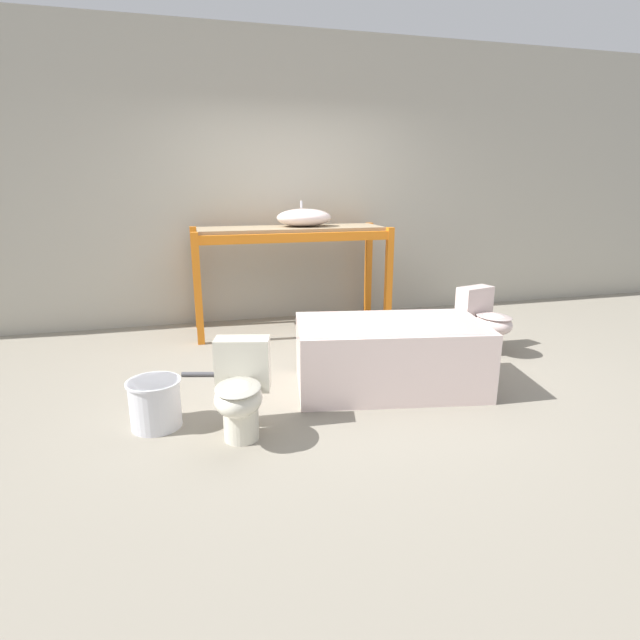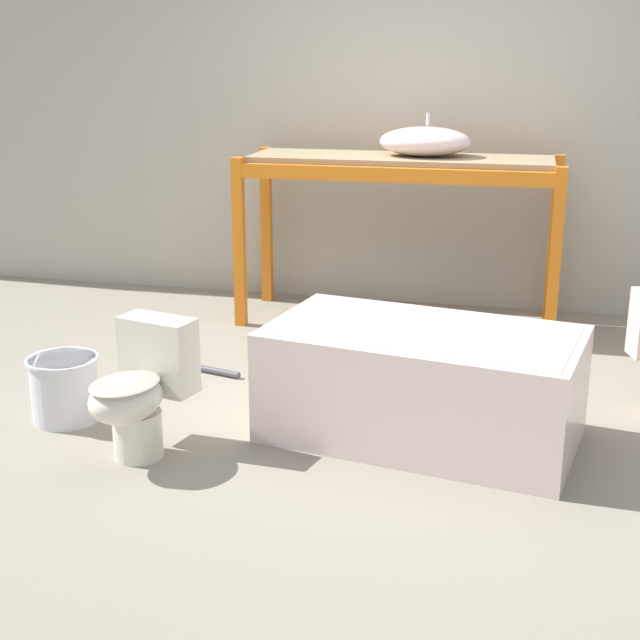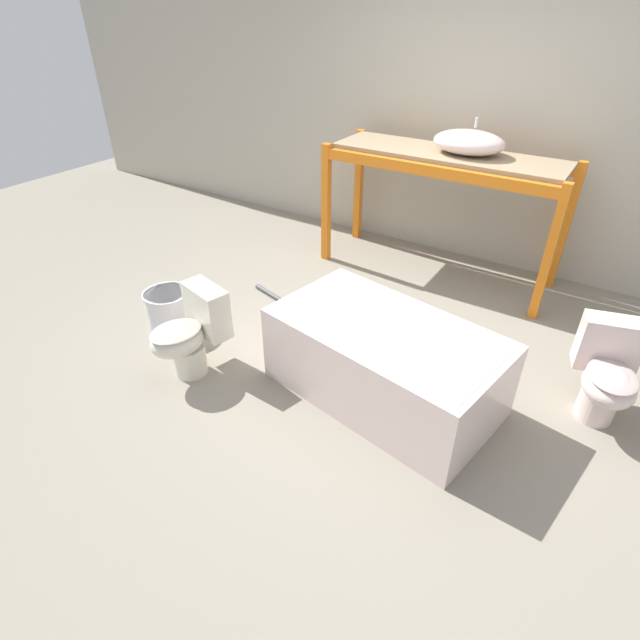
{
  "view_description": "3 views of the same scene",
  "coord_description": "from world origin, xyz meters",
  "px_view_note": "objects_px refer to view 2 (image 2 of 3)",
  "views": [
    {
      "loc": [
        -1.19,
        -3.96,
        1.6
      ],
      "look_at": [
        -0.27,
        -0.52,
        0.61
      ],
      "focal_mm": 28.0,
      "sensor_mm": 36.0,
      "label": 1
    },
    {
      "loc": [
        0.74,
        -4.48,
        1.8
      ],
      "look_at": [
        -0.2,
        -0.47,
        0.54
      ],
      "focal_mm": 50.0,
      "sensor_mm": 36.0,
      "label": 2
    },
    {
      "loc": [
        1.34,
        -2.86,
        2.26
      ],
      "look_at": [
        -0.15,
        -0.56,
        0.46
      ],
      "focal_mm": 28.0,
      "sensor_mm": 36.0,
      "label": 3
    }
  ],
  "objects_px": {
    "sink_basin": "(425,141)",
    "bucket_white": "(64,387)",
    "toilet_near": "(140,389)",
    "bathtub_main": "(422,376)"
  },
  "relations": [
    {
      "from": "sink_basin",
      "to": "bathtub_main",
      "type": "distance_m",
      "value": 2.11
    },
    {
      "from": "bathtub_main",
      "to": "sink_basin",
      "type": "bearing_deg",
      "value": 107.52
    },
    {
      "from": "bathtub_main",
      "to": "toilet_near",
      "type": "height_order",
      "value": "toilet_near"
    },
    {
      "from": "sink_basin",
      "to": "bucket_white",
      "type": "bearing_deg",
      "value": -126.09
    },
    {
      "from": "sink_basin",
      "to": "toilet_near",
      "type": "xyz_separation_m",
      "value": [
        -0.98,
        -2.38,
        -0.9
      ]
    },
    {
      "from": "toilet_near",
      "to": "sink_basin",
      "type": "bearing_deg",
      "value": 81.51
    },
    {
      "from": "toilet_near",
      "to": "bucket_white",
      "type": "relative_size",
      "value": 1.73
    },
    {
      "from": "sink_basin",
      "to": "bucket_white",
      "type": "height_order",
      "value": "sink_basin"
    },
    {
      "from": "toilet_near",
      "to": "bucket_white",
      "type": "xyz_separation_m",
      "value": [
        -0.54,
        0.28,
        -0.15
      ]
    },
    {
      "from": "toilet_near",
      "to": "bathtub_main",
      "type": "bearing_deg",
      "value": 35.78
    }
  ]
}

